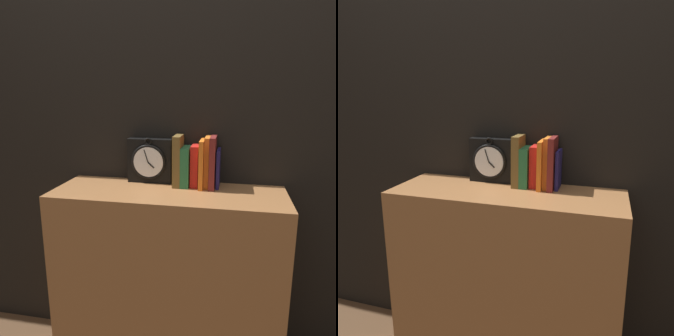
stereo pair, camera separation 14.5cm
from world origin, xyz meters
The scene contains 10 objects.
wall_back centered at (0.00, 0.21, 1.30)m, with size 6.00×0.05×2.60m.
bookshelf centered at (0.00, 0.00, 0.47)m, with size 1.05×0.37×0.93m.
clock centered at (-0.12, 0.14, 1.04)m, with size 0.22×0.08×0.23m.
book_slot0_brown centered at (0.03, 0.11, 1.05)m, with size 0.04×0.13×0.24m.
book_slot1_green centered at (0.07, 0.11, 1.03)m, with size 0.04×0.13×0.19m.
book_slot2_red centered at (0.11, 0.12, 1.03)m, with size 0.04×0.12×0.20m.
book_slot3_orange centered at (0.14, 0.10, 1.05)m, with size 0.02×0.15×0.22m.
book_slot4_orange centered at (0.16, 0.11, 1.05)m, with size 0.02×0.12×0.24m.
book_slot5_maroon centered at (0.19, 0.10, 1.05)m, with size 0.03×0.14×0.24m.
book_slot6_navy centered at (0.22, 0.12, 1.02)m, with size 0.02×0.12×0.18m.
Camera 1 is at (0.28, -1.39, 1.38)m, focal length 35.00 mm.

